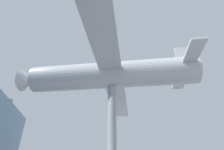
# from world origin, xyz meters

# --- Properties ---
(support_pylon_central) EXTENTS (0.62, 0.62, 7.51)m
(support_pylon_central) POSITION_xyz_m (0.00, 0.00, 3.76)
(support_pylon_central) COLOR #999EA3
(support_pylon_central) RESTS_ON ground_plane
(suspended_airplane) EXTENTS (21.42, 14.87, 3.28)m
(suspended_airplane) POSITION_xyz_m (0.08, 0.25, 8.59)
(suspended_airplane) COLOR #B2B7BC
(suspended_airplane) RESTS_ON support_pylon_central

